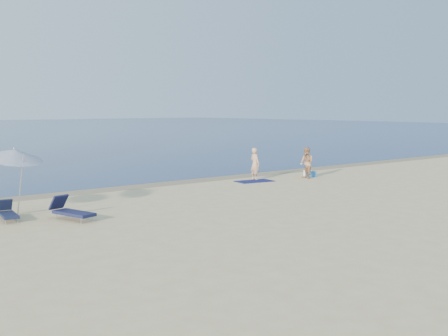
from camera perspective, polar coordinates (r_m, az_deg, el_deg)
The scene contains 9 objects.
wet_sand_strip at distance 28.97m, azimuth -4.15°, elevation -1.40°, with size 240.00×1.60×0.00m, color #847254.
person_left at distance 29.65m, azimuth 3.16°, elevation 0.43°, with size 0.62×0.41×1.70m, color tan.
person_right at distance 30.54m, azimuth 8.39°, elevation 0.52°, with size 0.82×0.64×1.68m, color tan.
beach_towel at distance 29.04m, azimuth 3.10°, elevation -1.35°, with size 1.92×1.06×0.03m, color #0D1145.
white_bag at distance 31.72m, azimuth 8.51°, elevation -0.51°, with size 0.37×0.32×0.32m, color white.
blue_cooler at distance 31.25m, azimuth 8.89°, elevation -0.62°, with size 0.44×0.31×0.31m, color #2165B6.
umbrella_near at distance 20.82m, azimuth -20.52°, elevation 1.32°, with size 2.39×2.41×2.59m.
lounger_left at distance 20.40m, azimuth -21.10°, elevation -4.30°, with size 0.69×1.54×0.66m.
lounger_right at distance 19.80m, azimuth -15.26°, elevation -4.25°, with size 1.03×1.90×0.80m.
Camera 1 is at (-16.43, -4.16, 3.78)m, focal length 45.00 mm.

